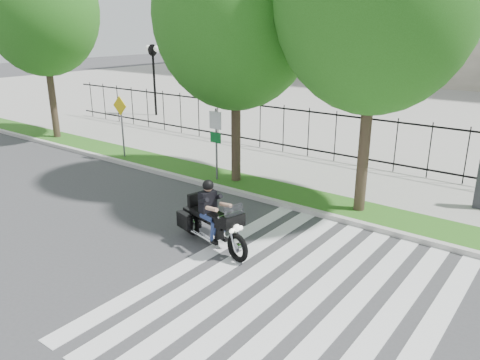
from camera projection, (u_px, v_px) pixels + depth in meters
The scene contains 13 objects.
ground at pixel (137, 235), 12.45m from camera, with size 120.00×120.00×0.00m, color #3B3B3D.
curb at pixel (232, 191), 15.53m from camera, with size 60.00×0.20×0.15m, color #B1ADA7.
grass_verge at pixel (247, 184), 16.17m from camera, with size 60.00×1.50×0.15m, color #1B5314.
sidewalk at pixel (285, 167), 18.07m from camera, with size 60.00×3.50×0.15m, color #9B9891.
plaza at pixel (423, 107), 31.35m from camera, with size 80.00×34.00×0.10m, color #9B9891.
crosswalk_stripes at pixel (293, 295), 9.69m from camera, with size 5.70×8.00×0.01m, color silver, non-canonical shape.
iron_fence at pixel (308, 132), 19.05m from camera, with size 30.00×0.06×2.00m, color black, non-canonical shape.
lamp_post_left at pixel (153, 62), 27.38m from camera, with size 1.06×0.70×4.25m.
street_tree_0 at pixel (41, 10), 20.84m from camera, with size 5.09×5.09×8.73m.
street_tree_1 at pixel (236, 14), 14.68m from camera, with size 5.26×5.26×8.52m.
sign_pole_regulatory at pixel (216, 135), 15.96m from camera, with size 0.50×0.09×2.50m.
sign_pole_warning at pixel (121, 118), 18.80m from camera, with size 0.78×0.09×2.49m.
motorcycle_rider at pixel (212, 221), 11.61m from camera, with size 2.65×1.15×2.08m.
Camera 1 is at (9.04, -7.39, 5.34)m, focal length 35.00 mm.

